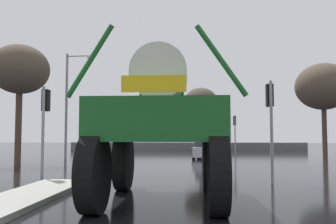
{
  "coord_description": "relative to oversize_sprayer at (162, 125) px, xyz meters",
  "views": [
    {
      "loc": [
        0.56,
        -2.63,
        1.75
      ],
      "look_at": [
        -0.2,
        8.84,
        2.49
      ],
      "focal_mm": 38.21,
      "sensor_mm": 36.0,
      "label": 1
    }
  ],
  "objects": [
    {
      "name": "ground_plane",
      "position": [
        0.25,
        10.99,
        -2.04
      ],
      "size": [
        120.0,
        120.0,
        0.0
      ],
      "primitive_type": "plane",
      "color": "black"
    },
    {
      "name": "median_island",
      "position": [
        -3.7,
        -0.8,
        -1.96
      ],
      "size": [
        1.62,
        7.95,
        0.15
      ],
      "primitive_type": "cube",
      "color": "#9E9B93",
      "rests_on": "ground"
    },
    {
      "name": "oversize_sprayer",
      "position": [
        0.0,
        0.0,
        0.0
      ],
      "size": [
        4.05,
        5.34,
        4.24
      ],
      "rotation": [
        0.0,
        0.0,
        1.57
      ],
      "color": "black",
      "rests_on": "ground"
    },
    {
      "name": "sedan_ahead",
      "position": [
        1.99,
        17.37,
        -1.32
      ],
      "size": [
        2.35,
        4.31,
        1.52
      ],
      "rotation": [
        0.0,
        0.0,
        1.42
      ],
      "color": "#B7B7BF",
      "rests_on": "ground"
    },
    {
      "name": "traffic_signal_near_left",
      "position": [
        -4.85,
        3.8,
        0.6
      ],
      "size": [
        0.24,
        0.54,
        3.62
      ],
      "color": "gray",
      "rests_on": "ground"
    },
    {
      "name": "traffic_signal_near_right",
      "position": [
        3.73,
        3.8,
        0.7
      ],
      "size": [
        0.24,
        0.54,
        3.75
      ],
      "color": "gray",
      "rests_on": "ground"
    },
    {
      "name": "traffic_signal_far_left",
      "position": [
        4.81,
        23.76,
        0.59
      ],
      "size": [
        0.24,
        0.55,
        3.6
      ],
      "color": "gray",
      "rests_on": "ground"
    },
    {
      "name": "streetlight_far_left",
      "position": [
        -8.0,
        15.42,
        2.24
      ],
      "size": [
        2.08,
        0.24,
        7.63
      ],
      "color": "gray",
      "rests_on": "ground"
    },
    {
      "name": "bare_tree_left",
      "position": [
        -9.64,
        11.3,
        3.67
      ],
      "size": [
        3.53,
        3.53,
        7.27
      ],
      "color": "#473828",
      "rests_on": "ground"
    },
    {
      "name": "bare_tree_right",
      "position": [
        10.64,
        17.53,
        3.3
      ],
      "size": [
        4.08,
        4.08,
        7.1
      ],
      "color": "#473828",
      "rests_on": "ground"
    },
    {
      "name": "bare_tree_far_center",
      "position": [
        1.7,
        24.67,
        2.86
      ],
      "size": [
        3.21,
        3.21,
        6.3
      ],
      "color": "#473828",
      "rests_on": "ground"
    },
    {
      "name": "roadside_barrier",
      "position": [
        0.25,
        31.08,
        -1.59
      ],
      "size": [
        26.79,
        0.24,
        0.9
      ],
      "primitive_type": "cube",
      "color": "#59595B",
      "rests_on": "ground"
    }
  ]
}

